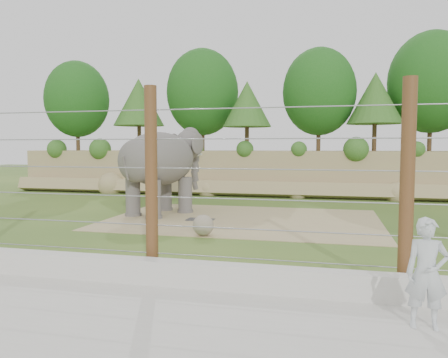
% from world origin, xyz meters
% --- Properties ---
extents(ground, '(90.00, 90.00, 0.00)m').
position_xyz_m(ground, '(0.00, 0.00, 0.00)').
color(ground, '#345620').
rests_on(ground, ground).
extents(back_embankment, '(30.00, 5.52, 8.77)m').
position_xyz_m(back_embankment, '(0.59, 12.68, 3.97)').
color(back_embankment, tan).
rests_on(back_embankment, ground).
extents(dirt_patch, '(10.00, 7.00, 0.02)m').
position_xyz_m(dirt_patch, '(0.50, 3.00, 0.01)').
color(dirt_patch, tan).
rests_on(dirt_patch, ground).
extents(drain_grate, '(1.00, 0.60, 0.03)m').
position_xyz_m(drain_grate, '(-1.01, 2.44, 0.04)').
color(drain_grate, '#262628').
rests_on(drain_grate, dirt_patch).
extents(elephant, '(3.31, 4.69, 3.49)m').
position_xyz_m(elephant, '(-3.03, 3.48, 1.75)').
color(elephant, '#56514D').
rests_on(elephant, ground).
extents(stone_ball, '(0.65, 0.65, 0.65)m').
position_xyz_m(stone_ball, '(-0.10, -0.30, 0.34)').
color(stone_ball, gray).
rests_on(stone_ball, dirt_patch).
extents(retaining_wall, '(26.00, 0.35, 0.50)m').
position_xyz_m(retaining_wall, '(0.00, -5.00, 0.25)').
color(retaining_wall, beige).
rests_on(retaining_wall, ground).
extents(walkway, '(26.00, 4.00, 0.01)m').
position_xyz_m(walkway, '(0.00, -7.00, 0.01)').
color(walkway, beige).
rests_on(walkway, ground).
extents(barrier_fence, '(20.26, 0.26, 4.00)m').
position_xyz_m(barrier_fence, '(0.00, -4.50, 2.00)').
color(barrier_fence, '#57331A').
rests_on(barrier_fence, ground).
extents(zookeeper, '(0.62, 0.41, 1.68)m').
position_xyz_m(zookeeper, '(5.06, -6.03, 0.85)').
color(zookeeper, '#B4B8BE').
rests_on(zookeeper, walkway).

